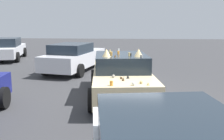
% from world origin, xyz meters
% --- Properties ---
extents(ground_plane, '(60.00, 60.00, 0.00)m').
position_xyz_m(ground_plane, '(0.00, 0.00, 0.00)').
color(ground_plane, '#38383A').
extents(art_car_decorated, '(4.64, 2.44, 1.64)m').
position_xyz_m(art_car_decorated, '(0.02, 0.00, 0.72)').
color(art_car_decorated, beige).
rests_on(art_car_decorated, ground).
extents(parked_sedan_behind_left, '(4.79, 2.62, 1.40)m').
position_xyz_m(parked_sedan_behind_left, '(4.38, 2.54, 0.71)').
color(parked_sedan_behind_left, silver).
rests_on(parked_sedan_behind_left, ground).
extents(parked_sedan_far_right, '(4.73, 2.80, 1.43)m').
position_xyz_m(parked_sedan_far_right, '(7.95, 7.86, 0.71)').
color(parked_sedan_far_right, silver).
rests_on(parked_sedan_far_right, ground).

